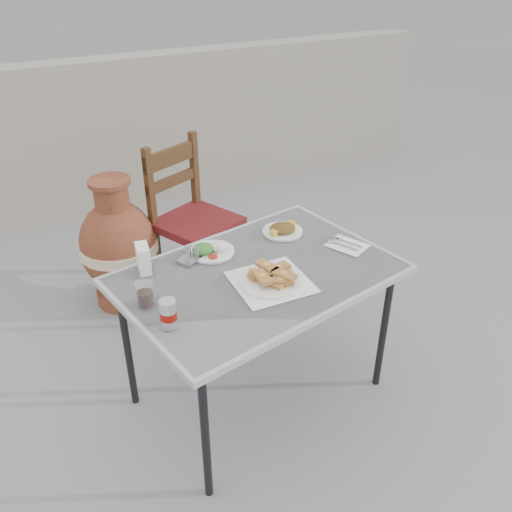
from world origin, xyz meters
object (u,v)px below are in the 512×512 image
chair (192,219)px  salad_chopped_plate (283,229)px  cafe_table (258,281)px  cola_glass (145,296)px  pide_plate (271,277)px  soda_can (168,314)px  condiment_caddy (190,256)px  terracotta_urn (119,247)px  salad_rice_plate (211,249)px  napkin_holder (143,259)px

chair → salad_chopped_plate: bearing=-99.4°
salad_chopped_plate → cafe_table: bearing=-136.3°
cola_glass → salad_chopped_plate: bearing=19.1°
pide_plate → soda_can: (-0.48, -0.08, 0.03)m
pide_plate → cola_glass: bearing=170.2°
cafe_table → chair: (0.08, 1.02, -0.17)m
condiment_caddy → terracotta_urn: (-0.13, 0.88, -0.37)m
salad_rice_plate → cafe_table: bearing=-63.7°
pide_plate → terracotta_urn: size_ratio=0.40×
condiment_caddy → salad_rice_plate: bearing=9.4°
pide_plate → salad_rice_plate: size_ratio=1.55×
salad_rice_plate → terracotta_urn: size_ratio=0.26×
salad_chopped_plate → napkin_holder: (-0.71, -0.02, 0.05)m
salad_rice_plate → chair: (0.20, 0.78, -0.24)m
chair → terracotta_urn: size_ratio=1.19×
cafe_table → cola_glass: 0.52m
salad_chopped_plate → pide_plate: bearing=-126.5°
pide_plate → condiment_caddy: size_ratio=2.52×
pide_plate → salad_rice_plate: (-0.13, 0.34, -0.01)m
pide_plate → terracotta_urn: terracotta_urn is taller
cafe_table → napkin_holder: 0.51m
soda_can → salad_rice_plate: bearing=49.9°
terracotta_urn → pide_plate: bearing=-73.1°
cola_glass → chair: chair is taller
napkin_holder → cafe_table: bearing=-19.5°
napkin_holder → chair: (0.52, 0.78, -0.28)m
soda_can → cafe_table: bearing=21.1°
salad_rice_plate → napkin_holder: 0.32m
salad_chopped_plate → cola_glass: size_ratio=1.97×
salad_rice_plate → salad_chopped_plate: bearing=2.9°
cafe_table → terracotta_urn: 1.20m
salad_chopped_plate → terracotta_urn: size_ratio=0.25×
soda_can → terracotta_urn: (0.12, 1.29, -0.40)m
salad_rice_plate → terracotta_urn: (-0.24, 0.87, -0.36)m
terracotta_urn → cola_glass: bearing=-97.7°
cafe_table → napkin_holder: bearing=151.6°
condiment_caddy → chair: 0.89m
salad_chopped_plate → napkin_holder: size_ratio=1.62×
salad_rice_plate → soda_can: soda_can is taller
napkin_holder → terracotta_urn: size_ratio=0.15×
salad_rice_plate → soda_can: 0.56m
cafe_table → terracotta_urn: bearing=108.1°
soda_can → condiment_caddy: (0.24, 0.41, -0.03)m
soda_can → terracotta_urn: 1.36m
cafe_table → soda_can: (-0.48, -0.18, 0.11)m
soda_can → cola_glass: size_ratio=1.15×
salad_chopped_plate → cola_glass: (-0.78, -0.27, 0.03)m
cola_glass → chair: bearing=60.0°
salad_chopped_plate → cola_glass: bearing=-160.9°
pide_plate → cola_glass: (-0.52, 0.09, 0.02)m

